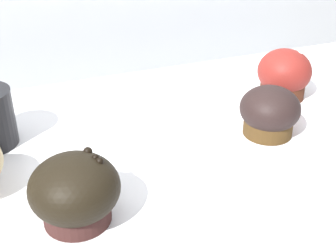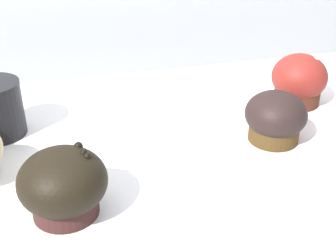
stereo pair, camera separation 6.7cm
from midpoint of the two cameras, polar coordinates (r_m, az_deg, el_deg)
wall_back at (r=1.23m, az=-8.55°, el=11.70°), size 3.20×0.10×1.80m
muffin_back_left at (r=0.56m, az=-14.66°, el=-7.89°), size 0.11×0.11×0.09m
muffin_back_right at (r=0.73m, az=9.74°, el=1.59°), size 0.09×0.09×0.08m
muffin_front_left at (r=0.86m, az=11.81°, el=6.04°), size 0.10×0.10×0.09m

